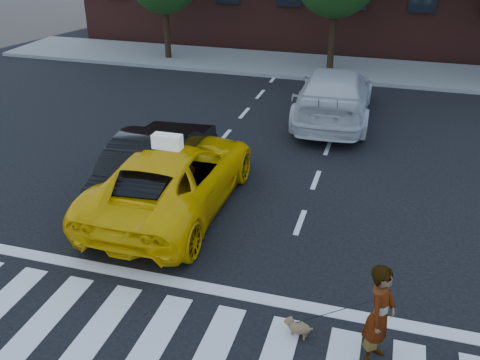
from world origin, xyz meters
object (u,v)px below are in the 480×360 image
object	(u,v)px
dog	(297,327)
black_sedan	(160,160)
white_suv	(335,94)
woman	(380,315)
taxi	(173,176)

from	to	relation	value
dog	black_sedan	bearing A→B (deg)	149.53
black_sedan	dog	world-z (taller)	black_sedan
white_suv	dog	xyz separation A→B (m)	(0.81, -10.45, -0.68)
white_suv	woman	bearing A→B (deg)	98.55
black_sedan	taxi	bearing A→B (deg)	128.12
taxi	white_suv	size ratio (longest dim) A/B	0.96
woman	white_suv	bearing A→B (deg)	27.25
black_sedan	woman	bearing A→B (deg)	136.97
taxi	black_sedan	xyz separation A→B (m)	(-0.64, 0.69, 0.03)
white_suv	dog	bearing A→B (deg)	92.01
dog	white_suv	bearing A→B (deg)	108.19
taxi	dog	size ratio (longest dim) A/B	10.99
white_suv	woman	world-z (taller)	woman
white_suv	woman	xyz separation A→B (m)	(2.06, -10.62, 0.02)
black_sedan	white_suv	distance (m)	7.19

